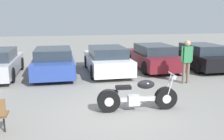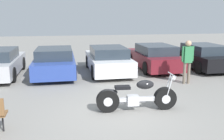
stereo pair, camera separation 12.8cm
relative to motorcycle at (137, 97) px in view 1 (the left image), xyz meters
name	(u,v)px [view 1 (the left image)]	position (x,y,z in m)	size (l,w,h in m)	color
ground_plane	(120,113)	(-0.53, -0.11, -0.42)	(60.00, 60.00, 0.00)	gray
motorcycle	(137,97)	(0.00, 0.00, 0.00)	(2.40, 0.62, 1.08)	black
parked_car_blue	(54,62)	(-2.48, 5.22, 0.20)	(1.90, 4.29, 1.29)	#2D479E
parked_car_white	(107,60)	(0.07, 5.21, 0.20)	(1.90, 4.29, 1.29)	white
parked_car_maroon	(153,57)	(2.63, 5.63, 0.20)	(1.90, 4.29, 1.29)	maroon
parked_car_black	(200,56)	(5.19, 5.33, 0.20)	(1.90, 4.29, 1.29)	black
person_standing	(187,58)	(2.90, 2.51, 0.65)	(0.52, 0.24, 1.78)	#726656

